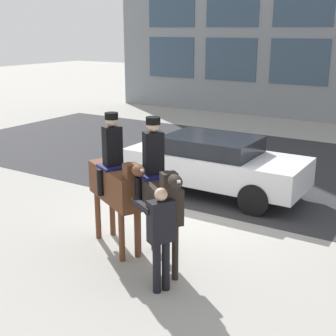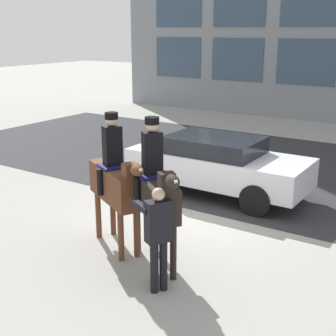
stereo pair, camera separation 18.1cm
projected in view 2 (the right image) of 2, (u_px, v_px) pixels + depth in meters
The scene contains 6 objects.
ground_plane at pixel (189, 219), 10.25m from camera, with size 80.00×80.00×0.00m, color #9E9B93.
road_surface at pixel (270, 168), 14.06m from camera, with size 22.83×8.50×0.01m.
mounted_horse_lead at pixel (116, 181), 8.57m from camera, with size 1.82×1.16×2.58m.
mounted_horse_companion at pixel (154, 191), 7.85m from camera, with size 1.72×1.47×2.63m.
pedestrian_bystander at pixel (158, 232), 7.17m from camera, with size 0.91×0.46×1.73m.
street_car_near_lane at pixel (217, 163), 11.64m from camera, with size 4.48×1.88×1.46m.
Camera 2 is at (4.83, -8.21, 3.99)m, focal length 50.00 mm.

